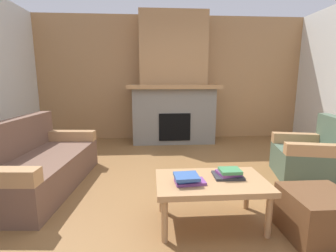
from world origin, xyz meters
TOP-DOWN VIEW (x-y plane):
  - ground at (0.00, 0.00)m, footprint 9.00×9.00m
  - wall_back_wood_panel at (0.00, 3.00)m, footprint 6.00×0.12m
  - fireplace at (0.00, 2.62)m, footprint 1.90×0.82m
  - couch at (-1.89, 0.35)m, footprint 0.97×1.86m
  - armchair at (1.69, 0.43)m, footprint 0.91×0.91m
  - coffee_table at (0.07, -0.56)m, footprint 1.00×0.60m
  - ottoman at (0.92, -0.83)m, footprint 0.52×0.52m
  - book_stack_near_edge at (-0.16, -0.62)m, footprint 0.28×0.21m
  - book_stack_center at (0.25, -0.50)m, footprint 0.27×0.22m

SIDE VIEW (x-z plane):
  - ground at x=0.00m, z-range 0.00..0.00m
  - ottoman at x=0.92m, z-range 0.00..0.40m
  - couch at x=-1.89m, z-range -0.14..0.71m
  - armchair at x=1.69m, z-range -0.13..0.72m
  - coffee_table at x=0.07m, z-range 0.16..0.59m
  - book_stack_center at x=0.25m, z-range 0.42..0.51m
  - book_stack_near_edge at x=-0.16m, z-range 0.43..0.51m
  - fireplace at x=0.00m, z-range -0.19..2.51m
  - wall_back_wood_panel at x=0.00m, z-range 0.00..2.70m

